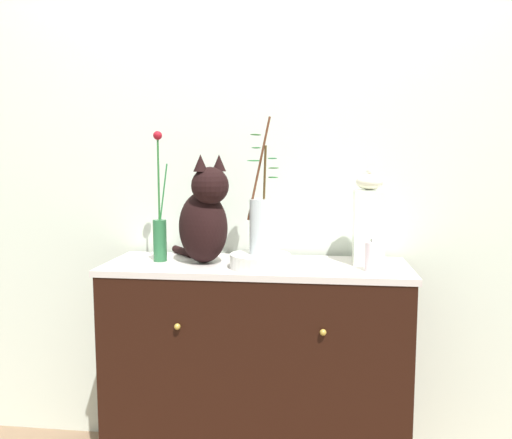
{
  "coord_description": "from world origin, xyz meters",
  "views": [
    {
      "loc": [
        0.24,
        -1.99,
        1.32
      ],
      "look_at": [
        0.0,
        0.0,
        1.09
      ],
      "focal_mm": 35.42,
      "sensor_mm": 36.0,
      "label": 1
    }
  ],
  "objects_px": {
    "cat_sitting": "(204,218)",
    "candle_pillar": "(371,257)",
    "bowl_porcelain": "(260,261)",
    "jar_lidded_porcelain": "(368,220)",
    "vase_slim_green": "(160,230)",
    "vase_glass_clear": "(260,221)",
    "sideboard": "(256,372)"
  },
  "relations": [
    {
      "from": "sideboard",
      "to": "vase_slim_green",
      "type": "relative_size",
      "value": 2.29
    },
    {
      "from": "cat_sitting",
      "to": "vase_slim_green",
      "type": "bearing_deg",
      "value": 174.62
    },
    {
      "from": "sideboard",
      "to": "vase_slim_green",
      "type": "xyz_separation_m",
      "value": [
        -0.4,
        0.01,
        0.59
      ]
    },
    {
      "from": "vase_slim_green",
      "to": "jar_lidded_porcelain",
      "type": "height_order",
      "value": "vase_slim_green"
    },
    {
      "from": "vase_slim_green",
      "to": "vase_glass_clear",
      "type": "height_order",
      "value": "vase_glass_clear"
    },
    {
      "from": "cat_sitting",
      "to": "vase_glass_clear",
      "type": "distance_m",
      "value": 0.24
    },
    {
      "from": "bowl_porcelain",
      "to": "vase_glass_clear",
      "type": "relative_size",
      "value": 0.45
    },
    {
      "from": "jar_lidded_porcelain",
      "to": "sideboard",
      "type": "bearing_deg",
      "value": -173.47
    },
    {
      "from": "bowl_porcelain",
      "to": "candle_pillar",
      "type": "bearing_deg",
      "value": -2.32
    },
    {
      "from": "vase_slim_green",
      "to": "sideboard",
      "type": "bearing_deg",
      "value": -1.24
    },
    {
      "from": "vase_slim_green",
      "to": "vase_glass_clear",
      "type": "bearing_deg",
      "value": -10.63
    },
    {
      "from": "vase_slim_green",
      "to": "jar_lidded_porcelain",
      "type": "bearing_deg",
      "value": 2.87
    },
    {
      "from": "vase_glass_clear",
      "to": "jar_lidded_porcelain",
      "type": "relative_size",
      "value": 1.37
    },
    {
      "from": "cat_sitting",
      "to": "sideboard",
      "type": "bearing_deg",
      "value": 2.6
    },
    {
      "from": "jar_lidded_porcelain",
      "to": "cat_sitting",
      "type": "bearing_deg",
      "value": -174.71
    },
    {
      "from": "bowl_porcelain",
      "to": "jar_lidded_porcelain",
      "type": "height_order",
      "value": "jar_lidded_porcelain"
    },
    {
      "from": "jar_lidded_porcelain",
      "to": "candle_pillar",
      "type": "distance_m",
      "value": 0.19
    },
    {
      "from": "cat_sitting",
      "to": "candle_pillar",
      "type": "relative_size",
      "value": 3.58
    },
    {
      "from": "bowl_porcelain",
      "to": "candle_pillar",
      "type": "distance_m",
      "value": 0.42
    },
    {
      "from": "cat_sitting",
      "to": "vase_slim_green",
      "type": "relative_size",
      "value": 0.82
    },
    {
      "from": "jar_lidded_porcelain",
      "to": "candle_pillar",
      "type": "bearing_deg",
      "value": -91.03
    },
    {
      "from": "cat_sitting",
      "to": "candle_pillar",
      "type": "height_order",
      "value": "cat_sitting"
    },
    {
      "from": "sideboard",
      "to": "cat_sitting",
      "type": "bearing_deg",
      "value": -177.4
    },
    {
      "from": "vase_glass_clear",
      "to": "cat_sitting",
      "type": "bearing_deg",
      "value": 165.18
    },
    {
      "from": "sideboard",
      "to": "vase_glass_clear",
      "type": "xyz_separation_m",
      "value": [
        0.03,
        -0.07,
        0.64
      ]
    },
    {
      "from": "candle_pillar",
      "to": "bowl_porcelain",
      "type": "bearing_deg",
      "value": 177.68
    },
    {
      "from": "candle_pillar",
      "to": "cat_sitting",
      "type": "bearing_deg",
      "value": 172.86
    },
    {
      "from": "vase_slim_green",
      "to": "bowl_porcelain",
      "type": "bearing_deg",
      "value": -11.0
    },
    {
      "from": "vase_slim_green",
      "to": "jar_lidded_porcelain",
      "type": "relative_size",
      "value": 1.38
    },
    {
      "from": "vase_slim_green",
      "to": "cat_sitting",
      "type": "bearing_deg",
      "value": -5.38
    },
    {
      "from": "vase_glass_clear",
      "to": "jar_lidded_porcelain",
      "type": "bearing_deg",
      "value": 16.22
    },
    {
      "from": "bowl_porcelain",
      "to": "jar_lidded_porcelain",
      "type": "distance_m",
      "value": 0.46
    }
  ]
}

